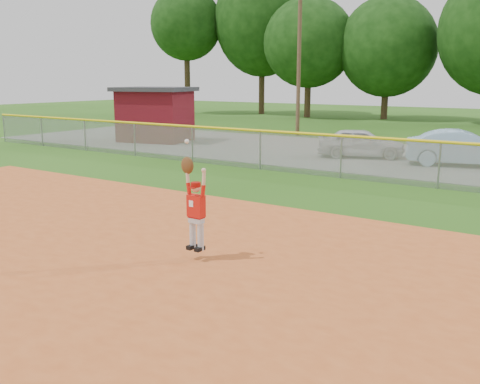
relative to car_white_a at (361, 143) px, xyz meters
name	(u,v)px	position (x,y,z in m)	size (l,w,h in m)	color
ground	(141,254)	(1.23, -15.08, -0.67)	(120.00, 120.00, 0.00)	#275413
clay_infield	(6,304)	(1.23, -18.08, -0.65)	(24.00, 16.00, 0.04)	#BB5321
parking_strip	(394,157)	(1.23, 0.92, -0.66)	(44.00, 10.00, 0.03)	slate
car_white_a	(361,143)	(0.00, 0.00, 0.00)	(1.52, 3.78, 1.29)	silver
car_blue	(462,148)	(4.21, -0.02, 0.06)	(1.49, 4.29, 1.41)	#90B6D6
utility_shed	(155,114)	(-11.82, -0.35, 0.85)	(4.59, 3.94, 2.99)	#530B13
outfield_fence	(341,153)	(1.23, -5.08, 0.21)	(40.06, 0.10, 1.55)	gray
power_lines	(457,54)	(2.23, 6.92, 4.00)	(19.40, 0.24, 9.00)	#4C3823
ballplayer	(195,205)	(2.41, -14.81, 0.45)	(0.59, 0.25, 2.11)	silver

